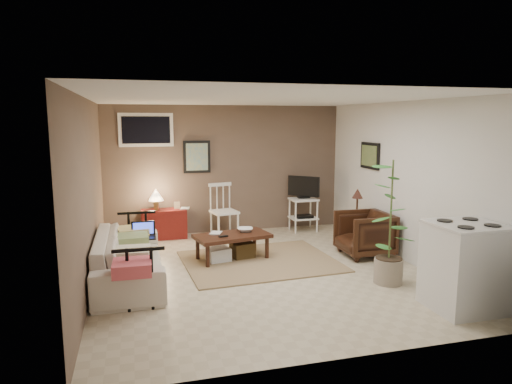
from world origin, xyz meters
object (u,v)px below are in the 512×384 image
object	(u,v)px
coffee_table	(232,245)
sofa	(128,250)
tv_stand	(304,202)
stove	(465,266)
red_console	(163,221)
potted_plant	(391,218)
armchair	(365,232)
spindle_chair	(224,212)
side_table	(357,210)

from	to	relation	value
coffee_table	sofa	size ratio (longest dim) A/B	0.56
sofa	tv_stand	xyz separation A→B (m)	(3.24, 2.00, 0.14)
coffee_table	stove	distance (m)	3.29
coffee_table	red_console	world-z (taller)	red_console
stove	potted_plant	bearing A→B (deg)	111.32
coffee_table	armchair	size ratio (longest dim) A/B	1.57
spindle_chair	coffee_table	bearing A→B (deg)	-96.36
coffee_table	red_console	xyz separation A→B (m)	(-0.92, 1.60, 0.08)
armchair	potted_plant	world-z (taller)	potted_plant
red_console	potted_plant	size ratio (longest dim) A/B	0.56
tv_stand	side_table	world-z (taller)	tv_stand
side_table	armchair	distance (m)	0.64
armchair	side_table	bearing A→B (deg)	165.29
red_console	armchair	world-z (taller)	red_console
tv_stand	side_table	xyz separation A→B (m)	(0.50, -1.21, 0.05)
armchair	potted_plant	distance (m)	1.34
coffee_table	spindle_chair	bearing A→B (deg)	83.64
red_console	potted_plant	distance (m)	4.16
spindle_chair	tv_stand	xyz separation A→B (m)	(1.56, 0.02, 0.11)
sofa	armchair	bearing A→B (deg)	-86.51
armchair	stove	bearing A→B (deg)	2.38
sofa	red_console	xyz separation A→B (m)	(0.59, 2.13, -0.10)
sofa	potted_plant	xyz separation A→B (m)	(3.28, -0.99, 0.46)
coffee_table	sofa	world-z (taller)	sofa
armchair	stove	distance (m)	2.17
coffee_table	spindle_chair	world-z (taller)	spindle_chair
side_table	potted_plant	bearing A→B (deg)	-104.32
spindle_chair	stove	size ratio (longest dim) A/B	0.98
sofa	spindle_chair	xyz separation A→B (m)	(1.68, 1.98, 0.04)
armchair	stove	world-z (taller)	stove
tv_stand	potted_plant	distance (m)	3.01
red_console	sofa	bearing A→B (deg)	-105.48
red_console	spindle_chair	bearing A→B (deg)	-7.64
side_table	sofa	bearing A→B (deg)	-168.03
coffee_table	armchair	distance (m)	2.10
potted_plant	armchair	bearing A→B (deg)	76.07
coffee_table	potted_plant	bearing A→B (deg)	-40.64
tv_stand	stove	world-z (taller)	tv_stand
sofa	red_console	size ratio (longest dim) A/B	2.35
spindle_chair	side_table	distance (m)	2.39
stove	side_table	bearing A→B (deg)	88.30
armchair	stove	xyz separation A→B (m)	(0.07, -2.17, 0.11)
spindle_chair	potted_plant	world-z (taller)	potted_plant
side_table	armchair	size ratio (longest dim) A/B	1.28
red_console	armchair	bearing A→B (deg)	-32.52
sofa	tv_stand	bearing A→B (deg)	-58.27
sofa	spindle_chair	distance (m)	2.60
side_table	red_console	bearing A→B (deg)	157.03
side_table	stove	xyz separation A→B (m)	(-0.08, -2.74, -0.11)
coffee_table	red_console	size ratio (longest dim) A/B	1.32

